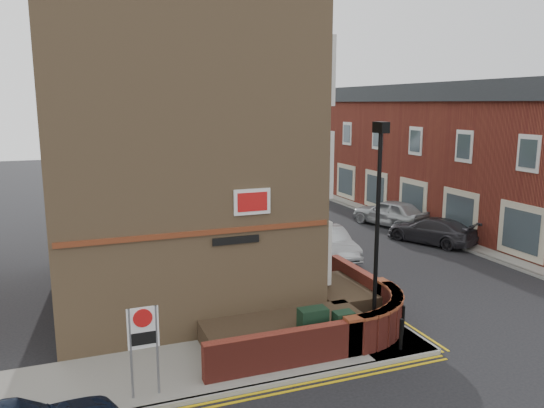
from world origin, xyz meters
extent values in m
plane|color=black|center=(0.00, 0.00, 0.00)|extent=(120.00, 120.00, 0.00)
cube|color=gray|center=(-3.50, 1.50, 0.06)|extent=(13.00, 3.00, 0.12)
cube|color=gray|center=(2.00, 16.00, 0.06)|extent=(2.00, 32.00, 0.12)
cube|color=gray|center=(13.00, 13.00, 0.06)|extent=(4.00, 40.00, 0.12)
cube|color=gray|center=(-3.50, 0.00, 0.06)|extent=(13.00, 0.15, 0.12)
cube|color=gray|center=(3.00, 16.00, 0.06)|extent=(0.15, 32.00, 0.12)
cube|color=gray|center=(11.00, 13.00, 0.06)|extent=(0.15, 40.00, 0.12)
cube|color=gold|center=(-3.50, -0.25, 0.01)|extent=(13.00, 0.28, 0.01)
cube|color=gold|center=(3.25, 16.00, 0.01)|extent=(0.28, 32.00, 0.01)
cube|color=#96744F|center=(-3.00, 8.00, 5.62)|extent=(8.00, 10.00, 11.00)
cube|color=brown|center=(-3.00, 2.97, 3.32)|extent=(7.80, 0.06, 0.15)
cube|color=white|center=(-1.50, 2.96, 4.12)|extent=(1.10, 0.05, 0.75)
cube|color=black|center=(-2.00, 2.96, 3.02)|extent=(1.40, 0.04, 0.22)
cylinder|color=black|center=(1.60, 1.20, 3.12)|extent=(0.12, 0.12, 6.00)
cylinder|color=black|center=(1.60, 1.20, 0.52)|extent=(0.20, 0.20, 0.80)
cube|color=black|center=(1.60, 1.20, 6.27)|extent=(0.25, 0.50, 0.30)
cube|color=black|center=(-0.30, 1.30, 0.72)|extent=(0.80, 0.45, 1.20)
cube|color=black|center=(0.50, 1.00, 0.67)|extent=(0.55, 0.40, 1.10)
cylinder|color=black|center=(2.00, 0.40, 0.57)|extent=(0.11, 0.11, 0.90)
cylinder|color=black|center=(2.60, 1.20, 0.57)|extent=(0.11, 0.11, 0.90)
cylinder|color=slate|center=(-5.30, 0.50, 1.22)|extent=(0.06, 0.06, 2.20)
cylinder|color=slate|center=(-4.70, 0.50, 1.22)|extent=(0.06, 0.06, 2.20)
cube|color=white|center=(-5.00, 0.50, 1.82)|extent=(0.72, 0.04, 1.00)
cylinder|color=red|center=(-5.00, 0.47, 2.07)|extent=(0.44, 0.02, 0.44)
cube|color=maroon|center=(14.50, 17.00, 3.50)|extent=(5.00, 30.00, 7.00)
cube|color=#272A2E|center=(14.50, 17.00, 7.50)|extent=(5.40, 30.40, 1.00)
cube|color=beige|center=(14.50, 38.00, 3.50)|extent=(5.00, 12.00, 7.00)
cube|color=#272A2E|center=(14.50, 38.00, 7.50)|extent=(5.40, 12.40, 1.00)
cylinder|color=#382B1E|center=(2.00, 14.00, 2.40)|extent=(0.24, 0.24, 4.55)
sphere|color=#1E511B|center=(2.00, 14.00, 5.00)|extent=(3.64, 3.64, 3.64)
sphere|color=#1E511B|center=(2.40, 13.70, 4.15)|extent=(2.60, 2.60, 2.60)
sphere|color=#1E511B|center=(1.70, 14.40, 4.54)|extent=(2.86, 2.86, 2.86)
cylinder|color=#382B1E|center=(2.00, 22.00, 2.64)|extent=(0.24, 0.24, 5.04)
sphere|color=#1E511B|center=(2.00, 22.00, 5.52)|extent=(4.03, 4.03, 4.03)
sphere|color=#1E511B|center=(2.40, 21.70, 4.58)|extent=(2.88, 2.88, 2.88)
sphere|color=#1E511B|center=(1.70, 22.40, 5.02)|extent=(3.17, 3.17, 3.17)
cylinder|color=#382B1E|center=(2.00, 30.00, 2.50)|extent=(0.24, 0.24, 4.76)
sphere|color=#1E511B|center=(2.00, 30.00, 5.22)|extent=(3.81, 3.81, 3.81)
sphere|color=#1E511B|center=(2.40, 29.70, 4.34)|extent=(2.72, 2.72, 2.72)
sphere|color=#1E511B|center=(1.70, 30.40, 4.74)|extent=(2.99, 2.99, 2.99)
cylinder|color=black|center=(2.40, 25.00, 1.72)|extent=(0.10, 0.10, 3.20)
imported|color=black|center=(2.40, 25.00, 3.82)|extent=(0.20, 0.16, 1.00)
imported|color=#A5A9AC|center=(4.44, 9.66, 0.68)|extent=(1.65, 4.17, 1.35)
imported|color=maroon|center=(3.67, 17.79, 0.63)|extent=(2.49, 4.68, 1.25)
imported|color=#2E2D32|center=(10.31, 10.02, 0.65)|extent=(3.51, 4.83, 1.30)
imported|color=#A8ABB0|center=(10.50, 14.00, 0.77)|extent=(3.19, 4.87, 1.54)
camera|label=1|loc=(-6.27, -11.26, 6.92)|focal=35.00mm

